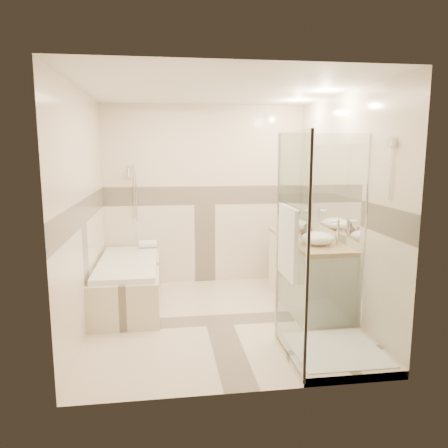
{
  "coord_description": "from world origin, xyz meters",
  "views": [
    {
      "loc": [
        -0.59,
        -4.61,
        1.88
      ],
      "look_at": [
        0.1,
        0.25,
        1.05
      ],
      "focal_mm": 35.0,
      "sensor_mm": 36.0,
      "label": 1
    }
  ],
  "objects": [
    {
      "name": "amenity_bottle_b",
      "position": [
        1.1,
        0.35,
        0.93
      ],
      "size": [
        0.14,
        0.14,
        0.16
      ],
      "primitive_type": "imported",
      "rotation": [
        0.0,
        0.0,
        0.13
      ],
      "color": "black",
      "rests_on": "vanity"
    },
    {
      "name": "rolled_towel",
      "position": [
        -0.8,
        1.32,
        0.61
      ],
      "size": [
        0.24,
        0.11,
        0.11
      ],
      "primitive_type": "cylinder",
      "rotation": [
        0.0,
        1.57,
        0.0
      ],
      "color": "white",
      "rests_on": "bathtub"
    },
    {
      "name": "vessel_sink_far",
      "position": [
        1.1,
        -0.08,
        0.92
      ],
      "size": [
        0.37,
        0.37,
        0.15
      ],
      "primitive_type": "ellipsoid",
      "color": "white",
      "rests_on": "vanity"
    },
    {
      "name": "faucet_near",
      "position": [
        1.32,
        0.83,
        1.01
      ],
      "size": [
        0.11,
        0.03,
        0.27
      ],
      "color": "silver",
      "rests_on": "vanity"
    },
    {
      "name": "vessel_sink_near",
      "position": [
        1.1,
        0.83,
        0.92
      ],
      "size": [
        0.37,
        0.37,
        0.15
      ],
      "primitive_type": "ellipsoid",
      "color": "white",
      "rests_on": "vanity"
    },
    {
      "name": "room",
      "position": [
        0.06,
        0.01,
        1.26
      ],
      "size": [
        2.82,
        3.02,
        2.52
      ],
      "color": "beige",
      "rests_on": "ground"
    },
    {
      "name": "folded_towels",
      "position": [
        1.1,
        1.02,
        0.89
      ],
      "size": [
        0.15,
        0.23,
        0.07
      ],
      "primitive_type": "cube",
      "rotation": [
        0.0,
        0.0,
        0.06
      ],
      "color": "white",
      "rests_on": "vanity"
    },
    {
      "name": "amenity_bottle_a",
      "position": [
        1.1,
        0.15,
        0.92
      ],
      "size": [
        0.09,
        0.09,
        0.15
      ],
      "primitive_type": "imported",
      "rotation": [
        0.0,
        0.0,
        -0.43
      ],
      "color": "black",
      "rests_on": "vanity"
    },
    {
      "name": "shower_enclosure",
      "position": [
        0.83,
        -0.97,
        0.51
      ],
      "size": [
        0.96,
        0.93,
        2.04
      ],
      "color": "beige",
      "rests_on": "ground"
    },
    {
      "name": "vanity",
      "position": [
        1.12,
        0.3,
        0.43
      ],
      "size": [
        0.58,
        1.62,
        0.85
      ],
      "color": "silver",
      "rests_on": "ground"
    },
    {
      "name": "faucet_far",
      "position": [
        1.32,
        -0.08,
        1.01
      ],
      "size": [
        0.11,
        0.03,
        0.27
      ],
      "color": "silver",
      "rests_on": "vanity"
    },
    {
      "name": "bathtub",
      "position": [
        -1.02,
        0.65,
        0.31
      ],
      "size": [
        0.75,
        1.7,
        0.56
      ],
      "color": "beige",
      "rests_on": "ground"
    }
  ]
}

